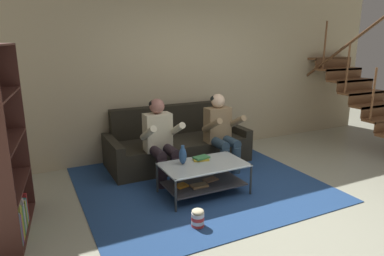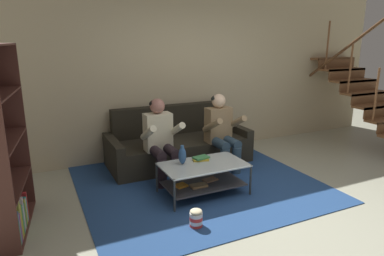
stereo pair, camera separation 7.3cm
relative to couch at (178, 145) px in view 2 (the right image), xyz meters
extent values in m
plane|color=#A9AA93|center=(0.38, -1.93, -0.28)|extent=(16.80, 16.80, 0.00)
cube|color=#C5B58F|center=(0.38, 0.53, 1.17)|extent=(8.40, 0.12, 2.90)
cube|color=brown|center=(3.63, -0.78, 0.49)|extent=(0.99, 0.29, 0.04)
cube|color=brown|center=(3.63, -0.91, 0.41)|extent=(0.99, 0.02, 0.20)
cube|color=brown|center=(3.63, -0.49, 0.69)|extent=(0.99, 0.29, 0.04)
cube|color=brown|center=(3.63, -0.63, 0.61)|extent=(0.99, 0.02, 0.20)
cube|color=brown|center=(3.63, -0.21, 0.89)|extent=(0.99, 0.29, 0.04)
cube|color=brown|center=(3.63, -0.34, 0.81)|extent=(0.99, 0.02, 0.20)
cube|color=brown|center=(3.63, 0.08, 1.08)|extent=(0.99, 0.29, 0.04)
cube|color=brown|center=(3.63, -0.05, 1.01)|extent=(0.99, 0.02, 0.20)
cube|color=brown|center=(3.63, 0.37, 1.28)|extent=(0.99, 0.29, 0.04)
cube|color=brown|center=(3.63, 0.23, 1.20)|extent=(0.99, 0.02, 0.20)
cube|color=brown|center=(3.63, 0.66, 1.48)|extent=(0.99, 0.29, 0.04)
cube|color=brown|center=(3.63, 0.52, 1.40)|extent=(0.99, 0.02, 0.20)
cylinder|color=brown|center=(3.18, -1.07, 0.76)|extent=(0.04, 0.04, 0.90)
cylinder|color=brown|center=(3.18, -0.49, 1.16)|extent=(0.04, 0.04, 0.90)
cylinder|color=brown|center=(3.18, 0.08, 1.55)|extent=(0.04, 0.04, 0.90)
cylinder|color=brown|center=(3.18, 0.66, 1.95)|extent=(0.04, 0.04, 0.90)
cylinder|color=brown|center=(3.18, -0.49, 1.61)|extent=(0.05, 2.32, 1.63)
cube|color=#29261D|center=(0.00, -0.06, -0.08)|extent=(1.97, 0.93, 0.41)
cube|color=black|center=(0.00, 0.31, 0.36)|extent=(1.97, 0.18, 0.48)
cube|color=#29261D|center=(-1.05, -0.06, -0.02)|extent=(0.13, 0.93, 0.53)
cube|color=#29261D|center=(1.05, -0.06, -0.02)|extent=(0.13, 0.93, 0.53)
cylinder|color=black|center=(-0.59, -0.84, -0.08)|extent=(0.14, 0.14, 0.41)
cylinder|color=black|center=(-0.39, -0.84, -0.08)|extent=(0.14, 0.14, 0.41)
cylinder|color=black|center=(-0.59, -0.66, 0.16)|extent=(0.14, 0.42, 0.14)
cylinder|color=black|center=(-0.39, -0.66, 0.16)|extent=(0.14, 0.42, 0.14)
cube|color=beige|center=(-0.49, -0.45, 0.39)|extent=(0.38, 0.22, 0.54)
cylinder|color=beige|center=(-0.69, -0.63, 0.45)|extent=(0.09, 0.49, 0.31)
cylinder|color=beige|center=(-0.29, -0.63, 0.45)|extent=(0.09, 0.49, 0.31)
sphere|color=#9D655A|center=(-0.49, -0.45, 0.77)|extent=(0.21, 0.21, 0.21)
ellipsoid|color=black|center=(-0.49, -0.43, 0.79)|extent=(0.21, 0.21, 0.13)
cylinder|color=#2D4457|center=(0.39, -0.84, -0.08)|extent=(0.14, 0.14, 0.41)
cylinder|color=#2D4457|center=(0.59, -0.84, -0.08)|extent=(0.14, 0.14, 0.41)
cylinder|color=#2D4457|center=(0.39, -0.66, 0.16)|extent=(0.14, 0.42, 0.14)
cylinder|color=#2D4457|center=(0.59, -0.66, 0.16)|extent=(0.14, 0.42, 0.14)
cube|color=#917753|center=(0.49, -0.45, 0.39)|extent=(0.38, 0.22, 0.54)
cylinder|color=#917753|center=(0.29, -0.63, 0.44)|extent=(0.09, 0.49, 0.31)
cylinder|color=#917753|center=(0.69, -0.63, 0.44)|extent=(0.09, 0.49, 0.31)
sphere|color=beige|center=(0.49, -0.45, 0.76)|extent=(0.21, 0.21, 0.21)
ellipsoid|color=black|center=(0.49, -0.43, 0.79)|extent=(0.21, 0.21, 0.13)
cube|color=#B5C3C3|center=(-0.17, -1.24, 0.12)|extent=(1.08, 0.62, 0.02)
cube|color=#3D3B3F|center=(-0.17, -1.24, -0.14)|extent=(0.99, 0.57, 0.02)
cylinder|color=#303534|center=(-0.70, -1.54, -0.08)|extent=(0.03, 0.03, 0.41)
cylinder|color=#303534|center=(0.35, -1.54, -0.08)|extent=(0.03, 0.03, 0.41)
cylinder|color=#303534|center=(-0.70, -0.95, -0.08)|extent=(0.03, 0.03, 0.41)
cylinder|color=#303534|center=(0.35, -0.95, -0.08)|extent=(0.03, 0.03, 0.41)
cube|color=orange|center=(-0.48, -1.22, -0.12)|extent=(0.17, 0.15, 0.02)
cube|color=#987449|center=(-0.28, -1.33, -0.12)|extent=(0.21, 0.13, 0.03)
cube|color=#986A49|center=(-0.06, -1.21, -0.12)|extent=(0.21, 0.15, 0.02)
cube|color=navy|center=(-0.09, -0.75, -0.28)|extent=(3.15, 3.18, 0.01)
cube|color=#4C5D7F|center=(-0.09, -0.75, -0.28)|extent=(1.73, 1.75, 0.00)
ellipsoid|color=#2B538E|center=(-0.42, -1.13, 0.24)|extent=(0.10, 0.10, 0.22)
cylinder|color=#2B538E|center=(-0.42, -1.13, 0.35)|extent=(0.04, 0.04, 0.05)
cube|color=gold|center=(-0.14, -1.10, 0.14)|extent=(0.23, 0.17, 0.02)
cube|color=#3C864B|center=(-0.13, -1.10, 0.16)|extent=(0.22, 0.16, 0.02)
cube|color=#512C25|center=(-2.33, -0.55, 0.67)|extent=(0.36, 0.07, 1.91)
cube|color=#512C25|center=(-2.40, -1.10, -0.27)|extent=(0.50, 1.13, 0.02)
cube|color=#512C25|center=(-2.40, -1.10, 0.19)|extent=(0.50, 1.13, 0.02)
cube|color=#38854D|center=(-2.46, -1.55, -0.14)|extent=(0.32, 0.08, 0.26)
cube|color=#7492B0|center=(-2.44, -1.50, -0.09)|extent=(0.29, 0.07, 0.34)
cube|color=purple|center=(-2.44, -1.45, -0.11)|extent=(0.31, 0.08, 0.30)
cube|color=#AAAC40|center=(-2.42, -1.41, -0.06)|extent=(0.28, 0.09, 0.41)
cube|color=gold|center=(-2.41, -1.36, -0.09)|extent=(0.26, 0.06, 0.35)
cube|color=#38934B|center=(-2.42, -1.32, -0.10)|extent=(0.30, 0.08, 0.32)
cube|color=#729EA8|center=(-2.43, -1.27, -0.11)|extent=(0.33, 0.08, 0.30)
cube|color=silver|center=(-2.42, -1.22, -0.08)|extent=(0.33, 0.09, 0.37)
cube|color=#3C854C|center=(-2.41, -1.17, -0.13)|extent=(0.33, 0.09, 0.26)
cube|color=#ADB93C|center=(-2.41, -1.11, -0.12)|extent=(0.33, 0.09, 0.28)
cube|color=silver|center=(-2.36, -1.07, -0.13)|extent=(0.25, 0.06, 0.27)
cube|color=teal|center=(-2.40, -1.02, -0.13)|extent=(0.33, 0.08, 0.27)
cube|color=red|center=(-2.39, -0.97, -0.11)|extent=(0.33, 0.08, 0.31)
cylinder|color=red|center=(-0.62, -1.94, -0.26)|extent=(0.14, 0.14, 0.04)
cylinder|color=white|center=(-0.62, -1.94, -0.22)|extent=(0.14, 0.14, 0.04)
cylinder|color=red|center=(-0.62, -1.94, -0.18)|extent=(0.14, 0.14, 0.04)
cylinder|color=white|center=(-0.62, -1.94, -0.14)|extent=(0.14, 0.14, 0.04)
ellipsoid|color=beige|center=(-0.62, -1.94, -0.10)|extent=(0.13, 0.13, 0.05)
camera|label=1|loc=(-2.13, -4.85, 1.66)|focal=32.00mm
camera|label=2|loc=(-2.07, -4.88, 1.66)|focal=32.00mm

